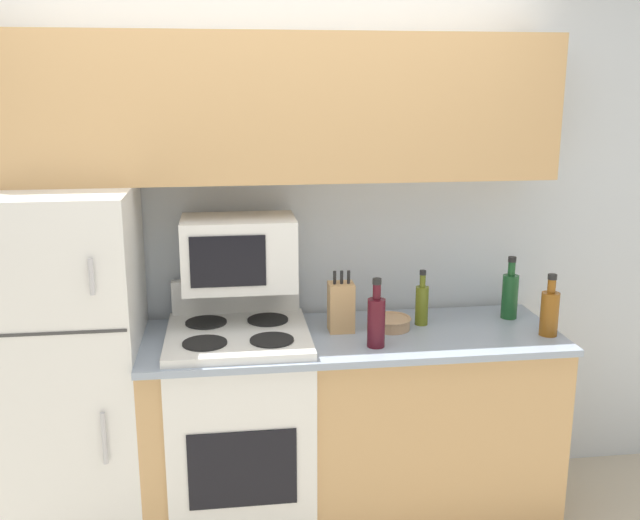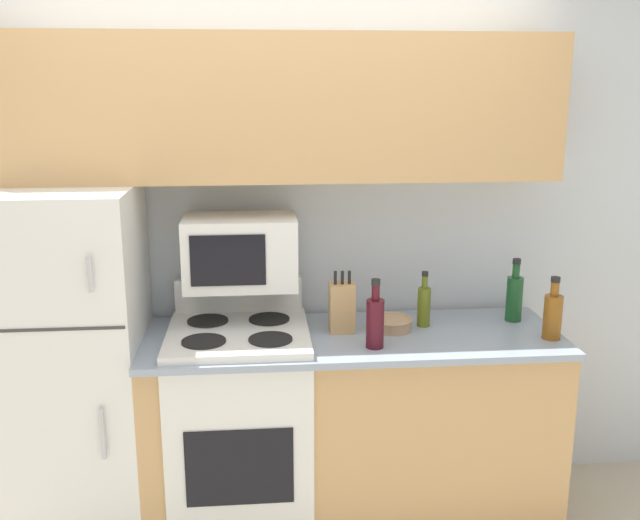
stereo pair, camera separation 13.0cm
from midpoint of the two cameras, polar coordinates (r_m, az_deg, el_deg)
The scene contains 12 objects.
wall_back at distance 3.43m, azimuth -2.76°, elevation 1.69°, with size 8.00×0.05×2.55m.
lower_cabinets at distance 3.40m, azimuth 3.67°, elevation -13.12°, with size 1.86×0.65×0.91m.
refrigerator at distance 3.33m, azimuth -18.73°, elevation -8.14°, with size 0.69×0.66×1.58m.
upper_cabinets at distance 3.18m, azimuth -2.75°, elevation 12.05°, with size 2.55×0.31×0.63m.
stove at distance 3.34m, azimuth -5.22°, elevation -13.05°, with size 0.62×0.63×1.11m.
microwave at distance 3.20m, azimuth -5.23°, elevation 0.66°, with size 0.50×0.33×0.32m.
knife_block at distance 3.21m, azimuth 2.92°, elevation -3.78°, with size 0.11×0.10×0.28m.
bowl at distance 3.27m, azimuth 6.91°, elevation -5.07°, with size 0.19×0.19×0.06m.
bottle_whiskey at distance 3.30m, azimuth 19.21°, elevation -4.15°, with size 0.08×0.08×0.28m.
bottle_wine_green at distance 3.49m, azimuth 16.33°, elevation -2.83°, with size 0.08×0.08×0.30m.
bottle_olive_oil at distance 3.32m, azimuth 9.43°, elevation -3.55°, with size 0.06×0.06×0.26m.
bottle_wine_red at distance 3.02m, azimuth 5.67°, elevation -4.88°, with size 0.08×0.08×0.30m.
Camera 2 is at (-0.07, -2.69, 2.00)m, focal length 40.00 mm.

